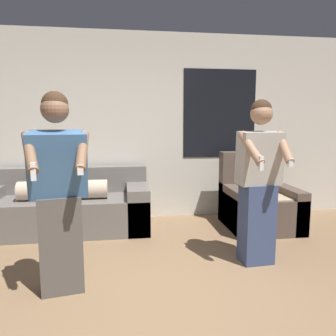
% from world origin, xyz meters
% --- Properties ---
extents(ground_plane, '(14.00, 14.00, 0.00)m').
position_xyz_m(ground_plane, '(0.00, 0.00, 0.00)').
color(ground_plane, '#846647').
extents(wall_back, '(6.69, 0.07, 2.70)m').
position_xyz_m(wall_back, '(0.02, 2.70, 1.35)').
color(wall_back, beige).
rests_on(wall_back, ground_plane).
extents(couch, '(2.16, 0.87, 0.81)m').
position_xyz_m(couch, '(-0.93, 2.22, 0.31)').
color(couch, slate).
rests_on(couch, ground_plane).
extents(armchair, '(0.90, 0.93, 1.01)m').
position_xyz_m(armchair, '(1.66, 2.00, 0.33)').
color(armchair, brown).
rests_on(armchair, ground_plane).
extents(person_left, '(0.52, 0.55, 1.67)m').
position_xyz_m(person_left, '(-0.71, 0.58, 0.84)').
color(person_left, '#56514C').
rests_on(person_left, ground_plane).
extents(person_right, '(0.48, 0.48, 1.65)m').
position_xyz_m(person_right, '(1.16, 0.90, 0.83)').
color(person_right, '#384770').
rests_on(person_right, ground_plane).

